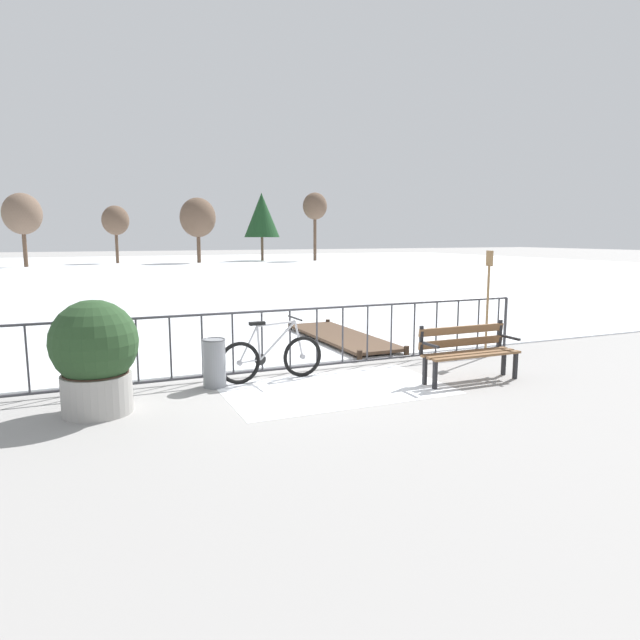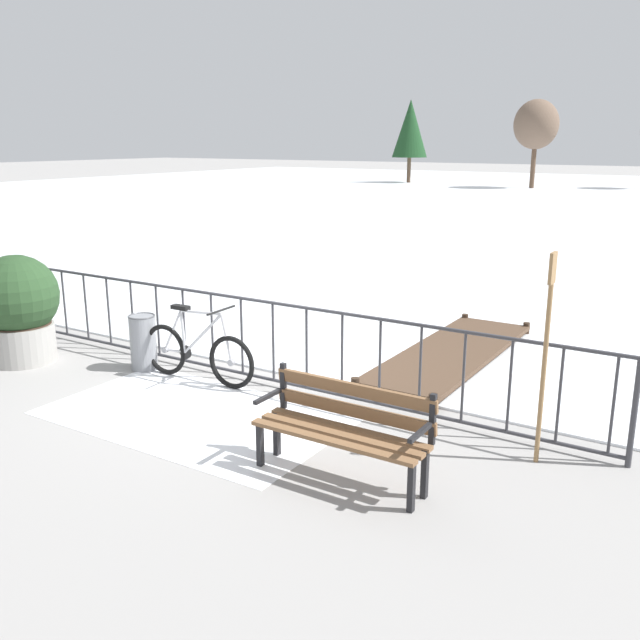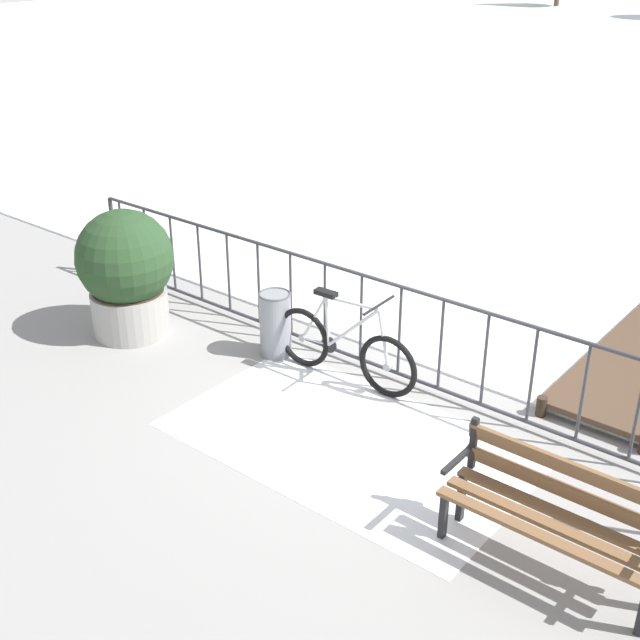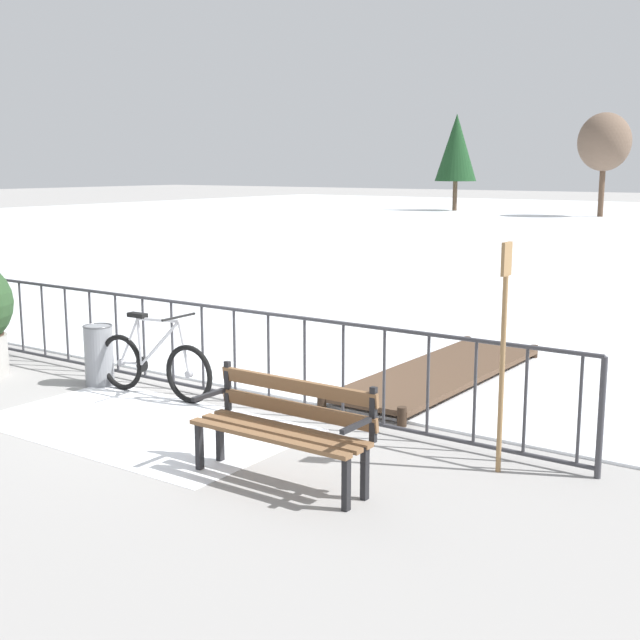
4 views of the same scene
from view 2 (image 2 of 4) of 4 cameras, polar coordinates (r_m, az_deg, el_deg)
The scene contains 12 objects.
ground_plane at distance 8.74m, azimuth -6.39°, elevation -4.90°, with size 160.00×160.00×0.00m, color gray.
frozen_pond at distance 35.31m, azimuth 23.92°, elevation 8.76°, with size 80.00×56.00×0.03m, color white.
snow_patch at distance 7.73m, azimuth -10.33°, elevation -7.73°, with size 3.26×1.93×0.01m, color white.
railing_fence at distance 8.57m, azimuth -6.50°, elevation -1.37°, with size 9.06×0.06×1.07m.
bicycle_near_railing at distance 8.65m, azimuth -10.16°, elevation -2.69°, with size 1.71×0.52×0.97m.
park_bench at distance 6.11m, azimuth 2.05°, elevation -8.54°, with size 1.60×0.48×0.89m.
planter_with_shrub at distance 10.03m, azimuth -23.72°, elevation 1.03°, with size 1.08×1.08×1.46m.
trash_bin at distance 9.25m, azimuth -14.43°, elevation -1.77°, with size 0.35×0.35×0.73m.
oar_upright at distance 6.49m, azimuth 18.21°, elevation -2.02°, with size 0.04×0.16×1.98m.
wooden_dock at distance 9.53m, azimuth 10.87°, elevation -2.65°, with size 1.10×3.72×0.20m.
tree_far_west at distance 49.19m, azimuth 7.48°, elevation 15.44°, with size 2.41×2.41×5.59m.
tree_east_mid at distance 45.01m, azimuth 17.48°, elevation 15.17°, with size 2.67×2.67×5.28m.
Camera 2 is at (5.18, -6.41, 2.92)m, focal length 38.63 mm.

